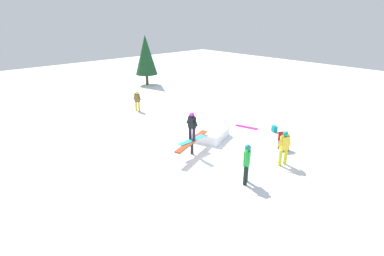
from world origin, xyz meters
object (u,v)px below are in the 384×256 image
(bystander_brown, at_px, (137,100))
(rail_feature, at_px, (192,142))
(bystander_green, at_px, (247,162))
(loose_snowboard_magenta, at_px, (247,127))
(main_rider_on_rail, at_px, (192,127))
(pine_tree_near, at_px, (146,55))
(backpack_on_snow, at_px, (274,129))
(bystander_yellow, at_px, (284,146))
(folding_chair, at_px, (284,142))

(bystander_brown, bearing_deg, rail_feature, 145.73)
(bystander_green, relative_size, loose_snowboard_magenta, 1.23)
(bystander_green, bearing_deg, main_rider_on_rail, -123.47)
(rail_feature, xyz_separation_m, loose_snowboard_magenta, (-4.62, -0.43, -0.58))
(bystander_brown, distance_m, pine_tree_near, 7.99)
(loose_snowboard_magenta, height_order, backpack_on_snow, backpack_on_snow)
(loose_snowboard_magenta, bearing_deg, bystander_yellow, 130.60)
(bystander_brown, xyz_separation_m, bystander_green, (1.92, 10.51, 0.16))
(bystander_brown, relative_size, pine_tree_near, 0.30)
(loose_snowboard_magenta, distance_m, backpack_on_snow, 1.56)
(rail_feature, bearing_deg, loose_snowboard_magenta, 164.71)
(bystander_yellow, distance_m, loose_snowboard_magenta, 4.64)
(bystander_green, bearing_deg, bystander_yellow, 146.07)
(rail_feature, distance_m, loose_snowboard_magenta, 4.68)
(bystander_brown, bearing_deg, bystander_green, 148.82)
(bystander_yellow, height_order, loose_snowboard_magenta, bystander_yellow)
(loose_snowboard_magenta, height_order, pine_tree_near, pine_tree_near)
(backpack_on_snow, xyz_separation_m, pine_tree_near, (-1.42, -14.29, 2.49))
(pine_tree_near, bearing_deg, folding_chair, 78.90)
(bystander_green, bearing_deg, loose_snowboard_magenta, -172.79)
(folding_chair, xyz_separation_m, pine_tree_near, (-3.11, -15.88, 2.24))
(main_rider_on_rail, height_order, pine_tree_near, pine_tree_near)
(pine_tree_near, bearing_deg, bystander_brown, 50.91)
(bystander_brown, relative_size, backpack_on_snow, 3.92)
(bystander_yellow, xyz_separation_m, pine_tree_near, (-4.47, -16.69, 1.79))
(rail_feature, bearing_deg, bystander_brown, -124.00)
(main_rider_on_rail, height_order, backpack_on_snow, main_rider_on_rail)
(rail_feature, bearing_deg, bystander_yellow, 101.76)
(loose_snowboard_magenta, height_order, folding_chair, folding_chair)
(bystander_brown, xyz_separation_m, folding_chair, (-1.78, 9.86, -0.33))
(main_rider_on_rail, bearing_deg, bystander_green, 84.54)
(folding_chair, bearing_deg, main_rider_on_rail, 175.08)
(bystander_green, xyz_separation_m, bystander_yellow, (-2.34, 0.15, -0.04))
(bystander_brown, bearing_deg, main_rider_on_rail, 145.73)
(bystander_yellow, distance_m, backpack_on_snow, 3.94)
(main_rider_on_rail, height_order, loose_snowboard_magenta, main_rider_on_rail)
(rail_feature, height_order, pine_tree_near, pine_tree_near)
(bystander_yellow, bearing_deg, backpack_on_snow, 57.08)
(bystander_yellow, bearing_deg, bystander_brown, 111.27)
(main_rider_on_rail, xyz_separation_m, bystander_green, (0.18, 3.25, -0.43))
(bystander_green, xyz_separation_m, folding_chair, (-3.69, -0.66, -0.49))
(bystander_yellow, distance_m, pine_tree_near, 17.37)
(bystander_green, height_order, pine_tree_near, pine_tree_near)
(rail_feature, relative_size, bystander_brown, 2.01)
(backpack_on_snow, bearing_deg, folding_chair, -19.86)
(backpack_on_snow, bearing_deg, bystander_brown, -130.07)
(rail_feature, xyz_separation_m, bystander_green, (0.18, 3.25, 0.31))
(backpack_on_snow, bearing_deg, main_rider_on_rail, -73.85)
(bystander_brown, height_order, backpack_on_snow, bystander_brown)
(rail_feature, xyz_separation_m, bystander_brown, (-1.73, -7.26, 0.15))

